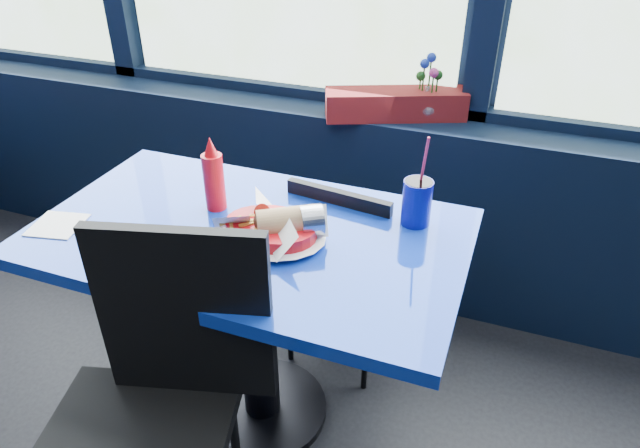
% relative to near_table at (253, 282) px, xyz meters
% --- Properties ---
extents(window_sill, '(5.00, 0.26, 0.80)m').
position_rel_near_table_xyz_m(window_sill, '(-0.30, 0.87, -0.17)').
color(window_sill, black).
rests_on(window_sill, ground).
extents(near_table, '(1.20, 0.70, 0.75)m').
position_rel_near_table_xyz_m(near_table, '(0.00, 0.00, 0.00)').
color(near_table, black).
rests_on(near_table, ground).
extents(chair_near_front, '(0.53, 0.54, 0.96)m').
position_rel_near_table_xyz_m(chair_near_front, '(-0.03, -0.46, -0.01)').
color(chair_near_front, black).
rests_on(chair_near_front, ground).
extents(chair_near_back, '(0.40, 0.40, 0.79)m').
position_rel_near_table_xyz_m(chair_near_back, '(0.17, 0.33, -0.11)').
color(chair_near_back, black).
rests_on(chair_near_back, ground).
extents(planter_box, '(0.54, 0.32, 0.11)m').
position_rel_near_table_xyz_m(planter_box, '(0.20, 0.85, 0.28)').
color(planter_box, maroon).
rests_on(planter_box, window_sill).
extents(flower_vase, '(0.14, 0.15, 0.24)m').
position_rel_near_table_xyz_m(flower_vase, '(0.31, 0.88, 0.31)').
color(flower_vase, silver).
rests_on(flower_vase, window_sill).
extents(food_basket, '(0.29, 0.29, 0.10)m').
position_rel_near_table_xyz_m(food_basket, '(0.08, -0.01, 0.22)').
color(food_basket, red).
rests_on(food_basket, near_table).
extents(ketchup_bottle, '(0.06, 0.06, 0.23)m').
position_rel_near_table_xyz_m(ketchup_bottle, '(-0.15, 0.08, 0.28)').
color(ketchup_bottle, red).
rests_on(ketchup_bottle, near_table).
extents(soda_cup, '(0.08, 0.08, 0.28)m').
position_rel_near_table_xyz_m(soda_cup, '(0.42, 0.20, 0.25)').
color(soda_cup, '#0C0E84').
rests_on(soda_cup, near_table).
extents(napkin, '(0.16, 0.16, 0.00)m').
position_rel_near_table_xyz_m(napkin, '(-0.52, -0.17, 0.18)').
color(napkin, white).
rests_on(napkin, near_table).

